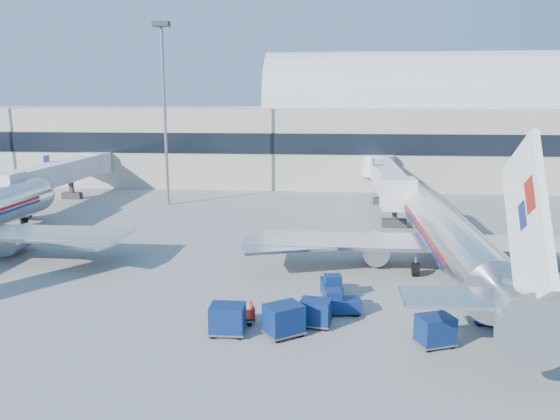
# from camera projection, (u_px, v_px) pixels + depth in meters

# --- Properties ---
(ground) EXTENTS (260.00, 260.00, 0.00)m
(ground) POSITION_uv_depth(u_px,v_px,m) (318.00, 289.00, 39.26)
(ground) COLOR gray
(ground) RESTS_ON ground
(terminal) EXTENTS (170.00, 28.15, 21.00)m
(terminal) POSITION_uv_depth(u_px,v_px,m) (247.00, 134.00, 93.59)
(terminal) COLOR #B2AA9E
(terminal) RESTS_ON ground
(airliner_main) EXTENTS (32.00, 37.26, 12.07)m
(airliner_main) POSITION_uv_depth(u_px,v_px,m) (449.00, 237.00, 42.16)
(airliner_main) COLOR silver
(airliner_main) RESTS_ON ground
(jetbridge_near) EXTENTS (4.40, 27.50, 6.25)m
(jetbridge_near) POSITION_uv_depth(u_px,v_px,m) (386.00, 177.00, 67.84)
(jetbridge_near) COLOR silver
(jetbridge_near) RESTS_ON ground
(jetbridge_mid) EXTENTS (4.40, 27.50, 6.25)m
(jetbridge_mid) POSITION_uv_depth(u_px,v_px,m) (62.00, 172.00, 71.66)
(jetbridge_mid) COLOR silver
(jetbridge_mid) RESTS_ON ground
(mast_west) EXTENTS (2.00, 1.20, 22.60)m
(mast_west) POSITION_uv_depth(u_px,v_px,m) (164.00, 87.00, 67.39)
(mast_west) COLOR slate
(mast_west) RESTS_ON ground
(tug_lead) EXTENTS (2.65, 1.62, 1.62)m
(tug_lead) POSITION_uv_depth(u_px,v_px,m) (340.00, 303.00, 34.49)
(tug_lead) COLOR #0A1F52
(tug_lead) RESTS_ON ground
(tug_right) EXTENTS (2.24, 1.61, 1.32)m
(tug_right) POSITION_uv_depth(u_px,v_px,m) (492.00, 316.00, 32.78)
(tug_right) COLOR #0A1F52
(tug_right) RESTS_ON ground
(tug_left) EXTENTS (1.65, 2.74, 1.69)m
(tug_left) POSITION_uv_depth(u_px,v_px,m) (332.00, 286.00, 37.55)
(tug_left) COLOR #0A1F52
(tug_left) RESTS_ON ground
(cart_train_a) EXTENTS (2.08, 1.71, 1.65)m
(cart_train_a) POSITION_uv_depth(u_px,v_px,m) (315.00, 312.00, 32.60)
(cart_train_a) COLOR #0A1F52
(cart_train_a) RESTS_ON ground
(cart_train_b) EXTENTS (2.68, 2.56, 1.88)m
(cart_train_b) POSITION_uv_depth(u_px,v_px,m) (284.00, 319.00, 31.26)
(cart_train_b) COLOR #0A1F52
(cart_train_b) RESTS_ON ground
(cart_train_c) EXTENTS (2.07, 1.58, 1.82)m
(cart_train_c) POSITION_uv_depth(u_px,v_px,m) (228.00, 319.00, 31.40)
(cart_train_c) COLOR #0A1F52
(cart_train_c) RESTS_ON ground
(cart_solo_near) EXTENTS (2.39, 2.13, 1.74)m
(cart_solo_near) POSITION_uv_depth(u_px,v_px,m) (435.00, 330.00, 29.97)
(cart_solo_near) COLOR #0A1F52
(cart_solo_near) RESTS_ON ground
(cart_open_red) EXTENTS (2.46, 2.05, 0.57)m
(cart_open_red) POSITION_uv_depth(u_px,v_px,m) (237.00, 317.00, 33.08)
(cart_open_red) COLOR slate
(cart_open_red) RESTS_ON ground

